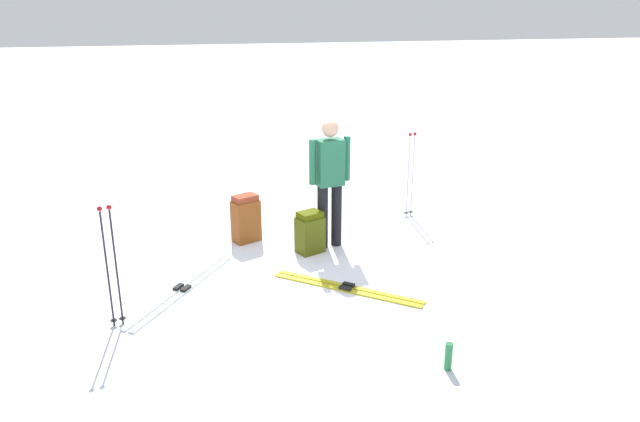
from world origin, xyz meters
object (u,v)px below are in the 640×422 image
Objects in this scene: ski_pair_near at (347,288)px; backpack_large_dark at (246,219)px; ski_poles_planted_far at (111,260)px; ski_poles_planted_near at (411,171)px; backpack_bright at (310,233)px; ski_pair_far at (182,289)px; thermos_bottle at (448,356)px; skier_standing at (330,177)px.

backpack_large_dark is (0.94, -1.72, 0.31)m from ski_pair_near.
ski_poles_planted_near is at bearing -149.37° from ski_poles_planted_far.
backpack_bright is at bearing -148.86° from ski_poles_planted_far.
backpack_large_dark is 0.51× the size of ski_poles_planted_near.
ski_pair_far is at bearing -135.34° from ski_poles_planted_far.
ski_poles_planted_near reaches higher than backpack_bright.
ski_poles_planted_far is (2.29, 1.38, 0.44)m from backpack_bright.
ski_poles_planted_far reaches higher than thermos_bottle.
ski_poles_planted_near is at bearing -170.11° from backpack_large_dark.
backpack_large_dark is 2.59m from ski_poles_planted_near.
ski_poles_planted_near reaches higher than ski_pair_near.
ski_pair_near is 2.77m from ski_poles_planted_near.
ski_poles_planted_far is at bearing 31.14° from backpack_bright.
ski_poles_planted_far reaches higher than backpack_bright.
backpack_bright reaches higher than ski_pair_far.
ski_pair_far is 3.12m from thermos_bottle.
backpack_bright is at bearing 26.45° from skier_standing.
backpack_bright is at bearing -155.56° from ski_pair_far.
thermos_bottle is (-2.92, 1.49, -0.58)m from ski_poles_planted_far.
ski_pair_far is at bearing 56.11° from backpack_large_dark.
ski_pair_far is 6.68× the size of thermos_bottle.
ski_poles_planted_near reaches higher than ski_pair_far.
ski_pair_near is at bearing -75.31° from thermos_bottle.
skier_standing reaches higher than ski_pair_far.
ski_pair_near is 0.87× the size of ski_pair_far.
ski_poles_planted_far is at bearing 30.62° from skier_standing.
ski_poles_planted_far is (0.64, 0.63, 0.70)m from ski_pair_far.
backpack_large_dark reaches higher than ski_pair_near.
skier_standing is at bearing -95.24° from ski_pair_near.
ski_poles_planted_far reaches higher than backpack_large_dark.
skier_standing is at bearing -149.38° from ski_poles_planted_far.
backpack_bright is 2.08m from ski_poles_planted_near.
backpack_large_dark is at bearing -67.99° from thermos_bottle.
backpack_large_dark is 0.95m from backpack_bright.
thermos_bottle is at bearing 102.40° from backpack_bright.
skier_standing is 1.32× the size of ski_poles_planted_near.
ski_pair_near is 5.81× the size of thermos_bottle.
ski_pair_far is 1.36× the size of ski_poles_planted_far.
ski_pair_near is 1.79m from thermos_bottle.
ski_pair_far is at bearing 24.44° from backpack_bright.
ski_poles_planted_far is 4.92× the size of thermos_bottle.
backpack_large_dark is at bearing -61.34° from ski_pair_near.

